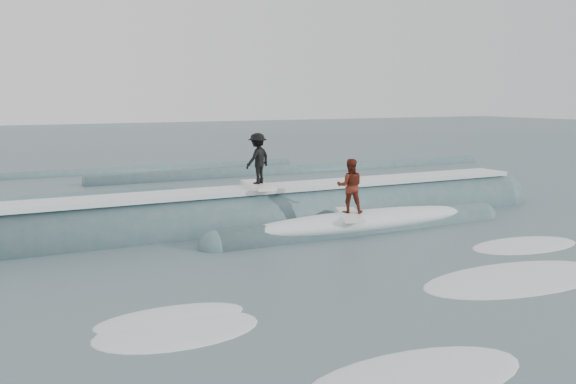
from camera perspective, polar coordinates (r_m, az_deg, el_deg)
name	(u,v)px	position (r m, az deg, el deg)	size (l,w,h in m)	color
ground	(419,282)	(13.77, 11.59, -7.81)	(160.00, 160.00, 0.00)	#3C4E58
breaking_wave	(285,223)	(19.27, -0.28, -2.77)	(20.24, 3.87, 2.17)	#3B6264
surfer_black	(258,162)	(18.95, -2.71, 2.72)	(1.12, 2.06, 1.60)	white
surfer_red	(350,190)	(18.00, 5.53, 0.17)	(1.33, 2.05, 1.63)	white
whitewater	(460,294)	(13.16, 15.08, -8.71)	(12.51, 6.85, 0.10)	white
far_swells	(137,183)	(28.98, -13.24, 0.74)	(41.27, 8.65, 0.80)	#3B6264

